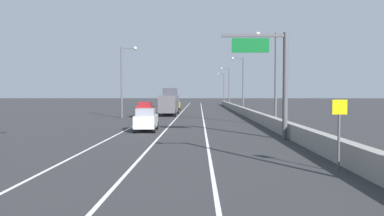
{
  "coord_description": "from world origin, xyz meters",
  "views": [
    {
      "loc": [
        0.96,
        -2.13,
        3.28
      ],
      "look_at": [
        0.05,
        44.5,
        1.34
      ],
      "focal_mm": 33.86,
      "sensor_mm": 36.0,
      "label": 1
    }
  ],
  "objects_px": {
    "overhead_sign_gantry": "(275,72)",
    "lamp_post_right_third": "(242,80)",
    "lamp_post_right_fifth": "(223,86)",
    "car_red_1": "(145,109)",
    "speed_advisory_sign": "(339,130)",
    "lamp_post_left_mid": "(124,77)",
    "car_silver_4": "(146,120)",
    "lamp_post_right_second": "(273,72)",
    "car_blue_2": "(166,103)",
    "box_truck": "(169,103)",
    "car_white_0": "(170,102)",
    "car_yellow_3": "(175,105)",
    "lamp_post_right_fourth": "(228,84)"
  },
  "relations": [
    {
      "from": "overhead_sign_gantry",
      "to": "lamp_post_right_fifth",
      "type": "distance_m",
      "value": 85.56
    },
    {
      "from": "overhead_sign_gantry",
      "to": "lamp_post_right_fifth",
      "type": "relative_size",
      "value": 0.81
    },
    {
      "from": "car_white_0",
      "to": "box_truck",
      "type": "height_order",
      "value": "box_truck"
    },
    {
      "from": "lamp_post_left_mid",
      "to": "car_red_1",
      "type": "bearing_deg",
      "value": 34.26
    },
    {
      "from": "lamp_post_right_fourth",
      "to": "speed_advisory_sign",
      "type": "bearing_deg",
      "value": -90.89
    },
    {
      "from": "lamp_post_right_third",
      "to": "lamp_post_left_mid",
      "type": "height_order",
      "value": "same"
    },
    {
      "from": "overhead_sign_gantry",
      "to": "lamp_post_right_fourth",
      "type": "bearing_deg",
      "value": 88.54
    },
    {
      "from": "lamp_post_right_fourth",
      "to": "box_truck",
      "type": "relative_size",
      "value": 1.08
    },
    {
      "from": "lamp_post_right_third",
      "to": "car_blue_2",
      "type": "xyz_separation_m",
      "value": [
        -14.88,
        22.27,
        -4.45
      ]
    },
    {
      "from": "car_white_0",
      "to": "car_silver_4",
      "type": "height_order",
      "value": "car_silver_4"
    },
    {
      "from": "lamp_post_left_mid",
      "to": "car_silver_4",
      "type": "xyz_separation_m",
      "value": [
        5.28,
        -16.18,
        -4.4
      ]
    },
    {
      "from": "car_blue_2",
      "to": "lamp_post_right_fifth",
      "type": "bearing_deg",
      "value": 61.47
    },
    {
      "from": "car_blue_2",
      "to": "box_truck",
      "type": "height_order",
      "value": "box_truck"
    },
    {
      "from": "overhead_sign_gantry",
      "to": "lamp_post_right_second",
      "type": "bearing_deg",
      "value": 79.2
    },
    {
      "from": "car_white_0",
      "to": "car_red_1",
      "type": "bearing_deg",
      "value": -89.91
    },
    {
      "from": "speed_advisory_sign",
      "to": "lamp_post_right_second",
      "type": "distance_m",
      "value": 21.48
    },
    {
      "from": "lamp_post_left_mid",
      "to": "box_truck",
      "type": "height_order",
      "value": "lamp_post_left_mid"
    },
    {
      "from": "lamp_post_right_second",
      "to": "car_white_0",
      "type": "height_order",
      "value": "lamp_post_right_second"
    },
    {
      "from": "speed_advisory_sign",
      "to": "box_truck",
      "type": "distance_m",
      "value": 39.99
    },
    {
      "from": "lamp_post_right_fifth",
      "to": "speed_advisory_sign",
      "type": "bearing_deg",
      "value": -90.96
    },
    {
      "from": "car_white_0",
      "to": "car_blue_2",
      "type": "bearing_deg",
      "value": -93.18
    },
    {
      "from": "lamp_post_left_mid",
      "to": "car_yellow_3",
      "type": "relative_size",
      "value": 2.16
    },
    {
      "from": "car_blue_2",
      "to": "lamp_post_left_mid",
      "type": "bearing_deg",
      "value": -93.31
    },
    {
      "from": "lamp_post_right_fifth",
      "to": "car_silver_4",
      "type": "distance_m",
      "value": 81.21
    },
    {
      "from": "lamp_post_right_third",
      "to": "car_white_0",
      "type": "xyz_separation_m",
      "value": [
        -14.5,
        29.13,
        -4.41
      ]
    },
    {
      "from": "lamp_post_right_third",
      "to": "speed_advisory_sign",
      "type": "bearing_deg",
      "value": -91.73
    },
    {
      "from": "lamp_post_right_second",
      "to": "lamp_post_left_mid",
      "type": "bearing_deg",
      "value": 147.3
    },
    {
      "from": "lamp_post_right_fourth",
      "to": "car_red_1",
      "type": "relative_size",
      "value": 2.09
    },
    {
      "from": "car_red_1",
      "to": "box_truck",
      "type": "distance_m",
      "value": 5.65
    },
    {
      "from": "lamp_post_left_mid",
      "to": "box_truck",
      "type": "xyz_separation_m",
      "value": [
        5.38,
        6.56,
        -3.55
      ]
    },
    {
      "from": "lamp_post_right_fourth",
      "to": "box_truck",
      "type": "xyz_separation_m",
      "value": [
        -11.31,
        -32.47,
        -3.55
      ]
    },
    {
      "from": "car_white_0",
      "to": "car_yellow_3",
      "type": "distance_m",
      "value": 22.55
    },
    {
      "from": "lamp_post_right_third",
      "to": "lamp_post_left_mid",
      "type": "bearing_deg",
      "value": -140.46
    },
    {
      "from": "lamp_post_right_fourth",
      "to": "overhead_sign_gantry",
      "type": "bearing_deg",
      "value": -91.46
    },
    {
      "from": "overhead_sign_gantry",
      "to": "lamp_post_right_third",
      "type": "distance_m",
      "value": 35.56
    },
    {
      "from": "overhead_sign_gantry",
      "to": "car_silver_4",
      "type": "bearing_deg",
      "value": 151.66
    },
    {
      "from": "lamp_post_right_second",
      "to": "speed_advisory_sign",
      "type": "bearing_deg",
      "value": -94.23
    },
    {
      "from": "car_blue_2",
      "to": "speed_advisory_sign",
      "type": "bearing_deg",
      "value": -78.85
    },
    {
      "from": "lamp_post_right_third",
      "to": "box_truck",
      "type": "relative_size",
      "value": 1.08
    },
    {
      "from": "lamp_post_right_second",
      "to": "lamp_post_right_third",
      "type": "distance_m",
      "value": 25.01
    },
    {
      "from": "lamp_post_right_fourth",
      "to": "lamp_post_right_second",
      "type": "bearing_deg",
      "value": -89.48
    },
    {
      "from": "speed_advisory_sign",
      "to": "lamp_post_left_mid",
      "type": "distance_m",
      "value": 35.88
    },
    {
      "from": "lamp_post_left_mid",
      "to": "car_yellow_3",
      "type": "xyz_separation_m",
      "value": [
        5.29,
        20.77,
        -4.34
      ]
    },
    {
      "from": "lamp_post_right_fifth",
      "to": "car_blue_2",
      "type": "distance_m",
      "value": 31.9
    },
    {
      "from": "overhead_sign_gantry",
      "to": "car_red_1",
      "type": "height_order",
      "value": "overhead_sign_gantry"
    },
    {
      "from": "overhead_sign_gantry",
      "to": "lamp_post_right_fourth",
      "type": "xyz_separation_m",
      "value": [
        1.55,
        60.52,
        0.66
      ]
    },
    {
      "from": "lamp_post_right_second",
      "to": "car_blue_2",
      "type": "bearing_deg",
      "value": 107.65
    },
    {
      "from": "lamp_post_right_fifth",
      "to": "car_red_1",
      "type": "xyz_separation_m",
      "value": [
        -14.64,
        -62.3,
        -4.34
      ]
    },
    {
      "from": "lamp_post_right_third",
      "to": "car_yellow_3",
      "type": "xyz_separation_m",
      "value": [
        -11.69,
        6.76,
        -4.34
      ]
    },
    {
      "from": "overhead_sign_gantry",
      "to": "car_blue_2",
      "type": "distance_m",
      "value": 59.35
    }
  ]
}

